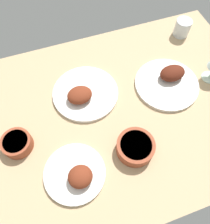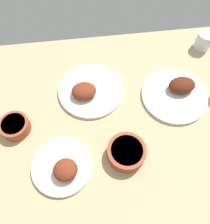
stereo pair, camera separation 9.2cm
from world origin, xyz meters
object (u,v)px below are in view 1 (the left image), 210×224
Objects in this scene: plate_center_main at (168,81)px; bowl_soup at (17,143)px; plate_near_viewer at (84,94)px; bowl_sauce at (135,147)px; plate_far_side at (77,174)px; water_tumbler at (182,28)px.

bowl_soup is (67.32, 7.77, 0.89)cm from plate_center_main.
bowl_sauce is (-11.13, 29.82, 1.29)cm from plate_near_viewer.
plate_center_main reaches higher than bowl_soup.
bowl_sauce reaches higher than bowl_soup.
bowl_soup is at bearing -45.61° from plate_far_side.
bowl_sauce is at bearing 110.47° from plate_near_viewer.
plate_near_viewer reaches higher than bowl_soup.
bowl_sauce is (-23.41, -2.26, 1.02)cm from plate_far_side.
plate_far_side is at bearing 134.39° from bowl_soup.
plate_far_side is 25.70cm from bowl_soup.
plate_near_viewer is 60.69cm from water_tumbler.
water_tumbler reaches higher than bowl_sauce.
water_tumbler is (-69.58, -51.91, 2.18)cm from plate_far_side.
water_tumbler is at bearing -143.28° from plate_far_side.
plate_near_viewer is 3.43× the size of water_tumbler.
plate_far_side is (49.36, 26.12, 0.12)cm from plate_center_main.
plate_near_viewer is (-12.28, -32.08, -0.26)cm from plate_far_side.
bowl_soup is 93.77cm from water_tumbler.
plate_far_side is 86.84cm from water_tumbler.
bowl_soup is (17.97, -18.35, 0.77)cm from plate_far_side.
water_tumbler is (-20.23, -25.79, 2.29)cm from plate_center_main.
plate_far_side is at bearing 69.05° from plate_near_viewer.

